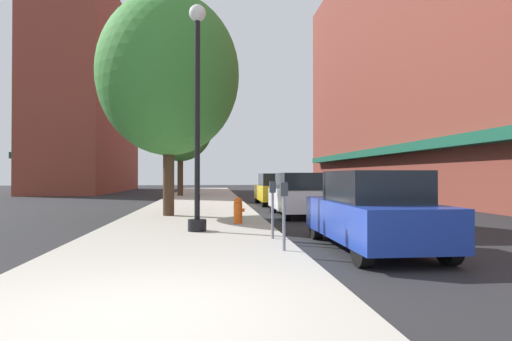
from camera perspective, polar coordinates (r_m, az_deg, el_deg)
The scene contains 13 objects.
ground_plane at distance 22.85m, azimuth 2.45°, elevation -4.58°, with size 90.00×90.00×0.00m, color #232326.
sidewalk_slab at distance 23.61m, azimuth -7.59°, elevation -4.30°, with size 4.80×50.00×0.12m, color #A8A399.
building_right_brick at distance 31.26m, azimuth 22.32°, elevation 14.57°, with size 6.80×40.00×19.53m.
building_far_background at distance 43.81m, azimuth -21.61°, elevation 9.20°, with size 6.80×18.00×18.08m.
lamppost at distance 11.16m, azimuth -7.94°, elevation 7.78°, with size 0.48×0.48×5.90m.
fire_hydrant at distance 12.72m, azimuth -2.44°, elevation -5.37°, with size 0.33×0.26×0.79m.
parking_meter_near at distance 8.15m, azimuth 3.80°, elevation -5.01°, with size 0.14×0.09×1.31m.
parking_meter_far at distance 9.67m, azimuth 2.26°, elevation -4.32°, with size 0.14×0.09×1.31m.
tree_near at distance 15.91m, azimuth -11.71°, elevation 12.54°, with size 5.07×5.07×8.00m.
tree_mid at distance 30.63m, azimuth -10.19°, elevation 6.32°, with size 4.74×4.74×7.90m.
car_blue at distance 9.18m, azimuth 15.40°, elevation -5.38°, with size 1.80×4.30×1.66m.
car_white at distance 16.28m, azimuth 5.86°, elevation -3.32°, with size 1.80×4.30×1.66m.
car_yellow at distance 22.43m, azimuth 2.59°, elevation -2.58°, with size 1.80×4.30×1.66m.
Camera 1 is at (0.68, -4.56, 1.57)m, focal length 29.57 mm.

